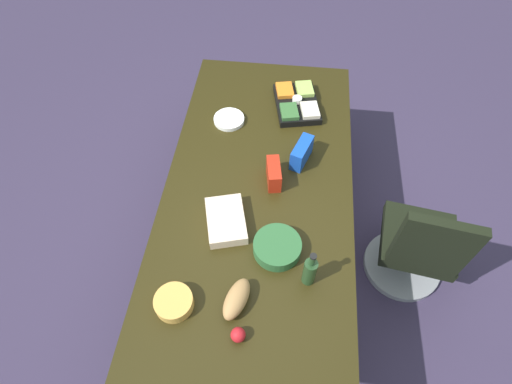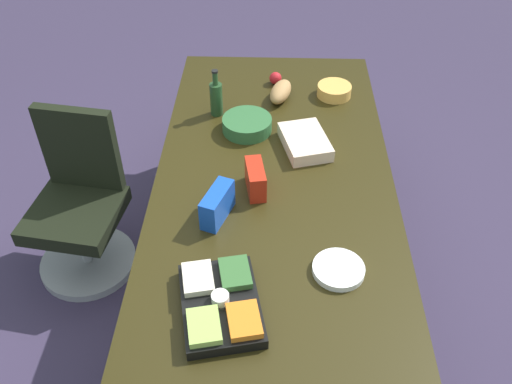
% 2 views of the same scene
% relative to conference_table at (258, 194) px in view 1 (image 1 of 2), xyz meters
% --- Properties ---
extents(ground_plane, '(10.00, 10.00, 0.00)m').
position_rel_conference_table_xyz_m(ground_plane, '(0.00, 0.00, -0.69)').
color(ground_plane, '#372D47').
extents(conference_table, '(2.54, 1.19, 0.75)m').
position_rel_conference_table_xyz_m(conference_table, '(0.00, 0.00, 0.00)').
color(conference_table, black).
rests_on(conference_table, ground).
extents(office_chair, '(0.56, 0.56, 0.97)m').
position_rel_conference_table_xyz_m(office_chair, '(0.12, 1.09, -0.33)').
color(office_chair, gray).
rests_on(office_chair, ground).
extents(chip_bag_red, '(0.21, 0.11, 0.14)m').
position_rel_conference_table_xyz_m(chip_bag_red, '(-0.07, 0.09, 0.13)').
color(chip_bag_red, red).
rests_on(chip_bag_red, conference_table).
extents(wine_bottle, '(0.08, 0.08, 0.28)m').
position_rel_conference_table_xyz_m(wine_bottle, '(0.59, 0.34, 0.17)').
color(wine_bottle, '#224021').
rests_on(wine_bottle, conference_table).
extents(chip_bowl, '(0.22, 0.22, 0.07)m').
position_rel_conference_table_xyz_m(chip_bowl, '(0.81, -0.35, 0.09)').
color(chip_bowl, gold).
rests_on(chip_bowl, conference_table).
extents(sheet_cake, '(0.37, 0.30, 0.07)m').
position_rel_conference_table_xyz_m(sheet_cake, '(0.28, -0.16, 0.09)').
color(sheet_cake, beige).
rests_on(sheet_cake, conference_table).
extents(bread_loaf, '(0.26, 0.17, 0.10)m').
position_rel_conference_table_xyz_m(bread_loaf, '(0.76, -0.03, 0.11)').
color(bread_loaf, '#A97C49').
rests_on(bread_loaf, conference_table).
extents(salad_bowl, '(0.32, 0.32, 0.08)m').
position_rel_conference_table_xyz_m(salad_bowl, '(0.43, 0.15, 0.10)').
color(salad_bowl, '#2B5D31').
rests_on(salad_bowl, conference_table).
extents(paper_plate_stack, '(0.23, 0.23, 0.03)m').
position_rel_conference_table_xyz_m(paper_plate_stack, '(-0.58, -0.27, 0.07)').
color(paper_plate_stack, white).
rests_on(paper_plate_stack, conference_table).
extents(apple_red, '(0.08, 0.08, 0.08)m').
position_rel_conference_table_xyz_m(apple_red, '(0.93, -0.00, 0.10)').
color(apple_red, red).
rests_on(apple_red, conference_table).
extents(veggie_tray, '(0.47, 0.38, 0.09)m').
position_rel_conference_table_xyz_m(veggie_tray, '(-0.79, 0.20, 0.10)').
color(veggie_tray, black).
rests_on(veggie_tray, conference_table).
extents(chip_bag_blue, '(0.23, 0.15, 0.15)m').
position_rel_conference_table_xyz_m(chip_bag_blue, '(-0.27, 0.26, 0.13)').
color(chip_bag_blue, '#1648B8').
rests_on(chip_bag_blue, conference_table).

